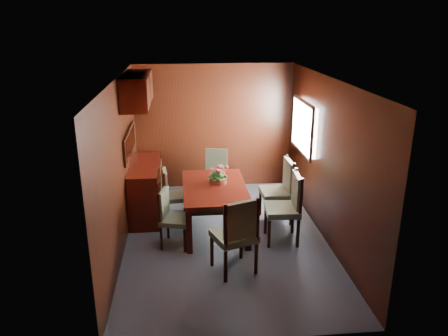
{
  "coord_description": "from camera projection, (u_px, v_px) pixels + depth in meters",
  "views": [
    {
      "loc": [
        -0.59,
        -5.93,
        3.18
      ],
      "look_at": [
        0.0,
        0.25,
        1.05
      ],
      "focal_mm": 35.0,
      "sensor_mm": 36.0,
      "label": 1
    }
  ],
  "objects": [
    {
      "name": "ground",
      "position": [
        226.0,
        238.0,
        6.67
      ],
      "size": [
        4.5,
        4.5,
        0.0
      ],
      "primitive_type": "plane",
      "color": "#39424E",
      "rests_on": "ground"
    },
    {
      "name": "chair_foot",
      "position": [
        216.0,
        171.0,
        8.03
      ],
      "size": [
        0.53,
        0.52,
        0.94
      ],
      "rotation": [
        0.0,
        0.0,
        2.91
      ],
      "color": "black",
      "rests_on": "ground"
    },
    {
      "name": "chair_left_far",
      "position": [
        172.0,
        192.0,
        7.12
      ],
      "size": [
        0.45,
        0.46,
        0.89
      ],
      "rotation": [
        0.0,
        0.0,
        -1.47
      ],
      "color": "black",
      "rests_on": "ground"
    },
    {
      "name": "chair_right_far",
      "position": [
        281.0,
        187.0,
        7.1
      ],
      "size": [
        0.5,
        0.52,
        1.06
      ],
      "rotation": [
        0.0,
        0.0,
        1.6
      ],
      "color": "black",
      "rests_on": "ground"
    },
    {
      "name": "chair_head",
      "position": [
        237.0,
        232.0,
        5.58
      ],
      "size": [
        0.65,
        0.64,
        1.08
      ],
      "rotation": [
        0.0,
        0.0,
        0.35
      ],
      "color": "black",
      "rests_on": "ground"
    },
    {
      "name": "chair_right_near",
      "position": [
        288.0,
        204.0,
        6.43
      ],
      "size": [
        0.52,
        0.54,
        1.08
      ],
      "rotation": [
        0.0,
        0.0,
        1.5
      ],
      "color": "black",
      "rests_on": "ground"
    },
    {
      "name": "dining_table",
      "position": [
        215.0,
        192.0,
        6.77
      ],
      "size": [
        0.99,
        1.56,
        0.73
      ],
      "rotation": [
        0.0,
        0.0,
        0.01
      ],
      "color": "black",
      "rests_on": "ground"
    },
    {
      "name": "room_shell",
      "position": [
        216.0,
        129.0,
        6.45
      ],
      "size": [
        3.06,
        4.52,
        2.41
      ],
      "color": "black",
      "rests_on": "ground"
    },
    {
      "name": "sideboard",
      "position": [
        146.0,
        190.0,
        7.35
      ],
      "size": [
        0.48,
        1.4,
        0.9
      ],
      "primitive_type": "cube",
      "color": "black",
      "rests_on": "ground"
    },
    {
      "name": "flower_centerpiece",
      "position": [
        218.0,
        174.0,
        6.82
      ],
      "size": [
        0.3,
        0.3,
        0.3
      ],
      "color": "#A94F33",
      "rests_on": "dining_table"
    },
    {
      "name": "chair_left_near",
      "position": [
        171.0,
        214.0,
        6.33
      ],
      "size": [
        0.49,
        0.5,
        0.88
      ],
      "rotation": [
        0.0,
        0.0,
        -1.81
      ],
      "color": "black",
      "rests_on": "ground"
    }
  ]
}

